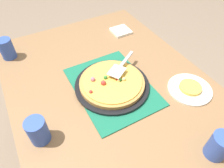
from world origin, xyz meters
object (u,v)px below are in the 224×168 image
Objects in this scene: served_slice_left at (190,87)px; pizza_pan at (112,85)px; cup_near at (219,146)px; cup_far at (7,49)px; pizza_server at (121,66)px; cup_corner at (38,131)px; napkin_stack at (121,31)px; pizza at (112,82)px; plate_near_left at (190,89)px.

pizza_pan is at bearing 58.07° from served_slice_left.
cup_far is (1.01, 0.59, 0.00)m from cup_near.
cup_corner is at bearing 109.37° from pizza_server.
napkin_stack is at bearing 2.75° from served_slice_left.
cup_near is 0.57m from pizza_server.
cup_near is at bearing 151.85° from served_slice_left.
pizza is 0.54m from cup_near.
cup_corner is at bearing 106.32° from pizza_pan.
pizza_pan is at bearing 19.20° from cup_near.
pizza_server is (-0.46, -0.50, 0.01)m from cup_far.
pizza is at bearing -140.72° from cup_far.
pizza_server reaches higher than pizza.
pizza_server is at bearing -57.88° from pizza.
napkin_stack is at bearing -30.75° from pizza_server.
pizza is 2.75× the size of cup_near.
cup_corner is at bearing 127.66° from napkin_stack.
cup_near is 1.00× the size of cup_far.
cup_near is at bearing -160.80° from pizza_pan.
served_slice_left is at bearing -133.66° from cup_far.
cup_corner is (-0.12, 0.40, 0.05)m from pizza_pan.
pizza_pan is at bearing -110.02° from pizza.
cup_corner is (-0.12, 0.40, 0.03)m from pizza.
plate_near_left is 0.34m from cup_near.
pizza_pan is at bearing -73.68° from cup_corner.
pizza is 2.75× the size of cup_corner.
plate_near_left is at bearing 0.00° from served_slice_left.
pizza reaches higher than napkin_stack.
cup_near is at bearing -160.74° from pizza.
cup_near and cup_far have the same top height.
pizza_pan is 3.17× the size of napkin_stack.
pizza_server is at bearing -70.63° from cup_corner.
served_slice_left is 0.64m from napkin_stack.
cup_corner is (0.39, 0.58, 0.00)m from cup_near.
cup_far and cup_corner have the same top height.
cup_corner reaches higher than pizza_server.
cup_corner reaches higher than plate_near_left.
pizza_pan reaches higher than plate_near_left.
plate_near_left is (-0.21, -0.34, -0.03)m from pizza.
napkin_stack is (0.43, -0.31, -0.03)m from pizza.
pizza is at bearing 58.09° from served_slice_left.
cup_near reaches higher than napkin_stack.
napkin_stack is (-0.08, -0.72, -0.05)m from cup_far.
served_slice_left is at bearing 0.00° from plate_near_left.
plate_near_left is 1.83× the size of cup_far.
pizza_server is (0.05, -0.08, 0.05)m from pizza_pan.
cup_corner is 1.00× the size of napkin_stack.
pizza_pan is 1.15× the size of pizza.
cup_far is at bearing 83.50° from napkin_stack.
cup_near is at bearing -124.12° from cup_corner.
cup_far is 1.00× the size of napkin_stack.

